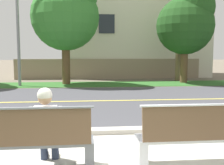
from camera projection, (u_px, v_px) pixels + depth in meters
name	position (u px, v px, depth m)	size (l,w,h in m)	color
ground_plane	(96.00, 95.00, 11.55)	(140.00, 140.00, 0.00)	#665B4C
curb_edge	(107.00, 131.00, 5.96)	(44.00, 0.30, 0.11)	#ADA89E
street_asphalt	(98.00, 101.00, 10.07)	(52.00, 8.00, 0.01)	#424247
road_centre_line	(98.00, 101.00, 10.07)	(48.00, 0.14, 0.01)	#E0CC4C
far_verge_grass	(94.00, 84.00, 15.62)	(48.00, 2.80, 0.02)	#2D6026
bench_left	(24.00, 142.00, 3.97)	(2.06, 0.48, 1.01)	slate
bench_right	(203.00, 136.00, 4.23)	(2.06, 0.48, 1.01)	silver
seated_person_white	(46.00, 124.00, 4.15)	(0.52, 0.68, 1.25)	#333D56
streetlamp	(18.00, 3.00, 14.54)	(0.24, 2.10, 7.92)	gray
shade_tree_left	(67.00, 11.00, 15.25)	(3.86, 3.86, 6.37)	brown
shade_tree_centre	(187.00, 22.00, 16.11)	(3.42, 3.42, 5.65)	brown
garden_wall	(109.00, 69.00, 19.11)	(13.00, 0.36, 1.40)	gray
house_across_street	(133.00, 29.00, 22.16)	(11.63, 6.91, 7.55)	beige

